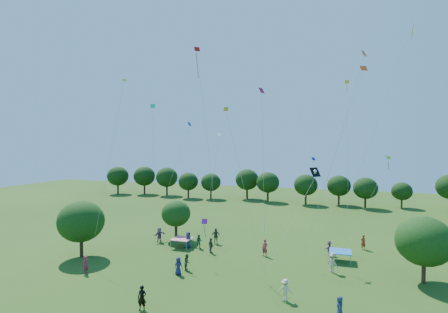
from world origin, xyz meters
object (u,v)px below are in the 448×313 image
(near_tree_east, at_px, (424,241))
(man_in_black, at_px, (142,298))
(near_tree_north, at_px, (176,213))
(pirate_kite, at_px, (314,174))
(tent_red_stripe, at_px, (182,239))
(tent_blue, at_px, (340,252))
(red_high_kite, at_px, (201,86))
(near_tree_west, at_px, (81,221))

(near_tree_east, relative_size, man_in_black, 3.22)
(near_tree_north, xyz_separation_m, pirate_kite, (17.33, -3.18, 5.83))
(tent_red_stripe, xyz_separation_m, tent_blue, (17.73, 0.65, 0.00))
(near_tree_east, height_order, pirate_kite, pirate_kite)
(tent_blue, distance_m, red_high_kite, 23.64)
(tent_red_stripe, relative_size, man_in_black, 1.21)
(near_tree_north, height_order, near_tree_east, near_tree_east)
(man_in_black, relative_size, red_high_kite, 0.08)
(near_tree_east, xyz_separation_m, tent_red_stripe, (-24.64, 3.00, -2.67))
(near_tree_east, relative_size, tent_blue, 2.66)
(tent_blue, bearing_deg, man_in_black, -131.26)
(tent_blue, bearing_deg, near_tree_west, -164.90)
(near_tree_north, height_order, man_in_black, near_tree_north)
(tent_blue, bearing_deg, pirate_kite, -162.35)
(tent_red_stripe, bearing_deg, tent_blue, 2.11)
(tent_blue, bearing_deg, near_tree_east, -27.82)
(near_tree_east, bearing_deg, red_high_kite, 171.31)
(near_tree_north, relative_size, tent_blue, 2.28)
(near_tree_north, bearing_deg, red_high_kite, -29.71)
(near_tree_east, xyz_separation_m, man_in_black, (-20.77, -12.15, -2.80))
(tent_red_stripe, relative_size, pirate_kite, 0.26)
(near_tree_west, xyz_separation_m, near_tree_east, (33.52, 3.53, -0.16))
(near_tree_west, bearing_deg, near_tree_east, 6.01)
(near_tree_west, xyz_separation_m, red_high_kite, (11.15, 6.95, 15.05))
(near_tree_north, bearing_deg, pirate_kite, -10.41)
(near_tree_east, bearing_deg, pirate_kite, 163.62)
(near_tree_north, bearing_deg, near_tree_west, -124.88)
(near_tree_east, distance_m, red_high_kite, 27.27)
(tent_red_stripe, bearing_deg, near_tree_north, 126.79)
(near_tree_east, height_order, red_high_kite, red_high_kite)
(red_high_kite, bearing_deg, tent_blue, 0.85)
(near_tree_east, bearing_deg, tent_blue, 152.18)
(man_in_black, distance_m, pirate_kite, 20.43)
(tent_blue, xyz_separation_m, pirate_kite, (-2.64, -0.84, 8.12))
(near_tree_north, distance_m, man_in_black, 19.29)
(man_in_black, height_order, red_high_kite, red_high_kite)
(man_in_black, bearing_deg, tent_red_stripe, 93.14)
(near_tree_west, height_order, man_in_black, near_tree_west)
(near_tree_north, bearing_deg, near_tree_east, -12.57)
(near_tree_north, relative_size, red_high_kite, 0.22)
(near_tree_north, relative_size, pirate_kite, 0.59)
(near_tree_north, relative_size, tent_red_stripe, 2.28)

